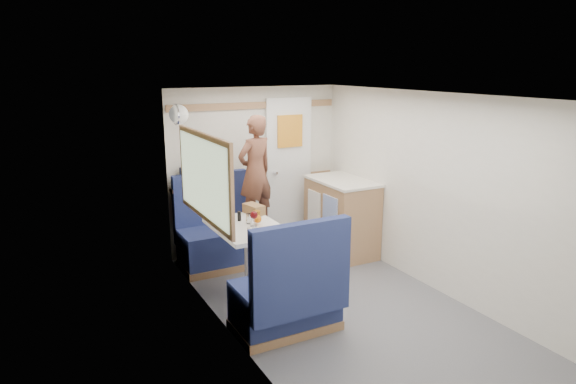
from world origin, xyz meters
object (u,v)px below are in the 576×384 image
tumbler_right (249,219)px  galley_counter (341,216)px  salt_grinder (252,225)px  duffel_bag (202,176)px  tumbler_mid (222,219)px  dome_light (179,114)px  person (255,172)px  tray (264,232)px  orange_fruit (258,219)px  beer_glass (257,216)px  bench_far (218,240)px  bench_near (289,300)px  dinette_table (248,241)px  cheese_block (265,231)px  tumbler_left (254,232)px  bread_loaf (254,209)px  pepper_grinder (239,216)px  wine_glass (254,216)px

tumbler_right → galley_counter: bearing=18.9°
galley_counter → salt_grinder: bearing=-155.7°
duffel_bag → tumbler_mid: (-0.13, -0.95, -0.24)m
dome_light → person: bearing=-8.5°
galley_counter → tray: size_ratio=2.81×
orange_fruit → tumbler_mid: size_ratio=0.71×
duffel_bag → beer_glass: (0.21, -1.03, -0.24)m
tray → salt_grinder: bearing=108.3°
bench_far → bench_near: same height
dinette_table → person: (0.42, 0.73, 0.52)m
bench_far → tray: bearing=-87.6°
beer_glass → bench_far: bearing=100.3°
dome_light → cheese_block: dome_light is taller
duffel_bag → orange_fruit: size_ratio=5.91×
duffel_bag → tumbler_right: (0.12, -1.06, -0.24)m
beer_glass → tumbler_right: bearing=-163.7°
tumbler_left → salt_grinder: (0.08, 0.23, -0.01)m
duffel_bag → tumbler_left: size_ratio=4.21×
bread_loaf → dinette_table: bearing=-122.7°
galley_counter → pepper_grinder: (-1.48, -0.36, 0.30)m
dome_light → wine_glass: bearing=-66.1°
cheese_block → wine_glass: 0.25m
pepper_grinder → bread_loaf: bread_loaf is taller
bread_loaf → tray: bearing=-105.9°
orange_fruit → bench_near: bearing=-96.9°
tray → wine_glass: 0.21m
pepper_grinder → salt_grinder: size_ratio=1.15×
dinette_table → tumbler_right: 0.22m
tumbler_mid → beer_glass: bearing=-13.7°
wine_glass → salt_grinder: wine_glass is taller
bench_far → tray: size_ratio=3.20×
beer_glass → duffel_bag: bearing=101.7°
wine_glass → tumbler_right: wine_glass is taller
tumbler_mid → tumbler_right: bearing=-24.0°
bench_far → wine_glass: 1.10m
beer_glass → person: bearing=66.7°
bench_near → salt_grinder: bench_near is taller
galley_counter → salt_grinder: (-1.47, -0.66, 0.30)m
tumbler_left → salt_grinder: bearing=70.3°
person → tumbler_mid: 0.89m
galley_counter → pepper_grinder: bearing=-166.2°
dome_light → wine_glass: 1.37m
tray → wine_glass: size_ratio=1.95×
galley_counter → orange_fruit: galley_counter is taller
cheese_block → pepper_grinder: 0.52m
galley_counter → beer_glass: galley_counter is taller
galley_counter → tumbler_mid: size_ratio=8.29×
bench_far → dome_light: 1.50m
bread_loaf → person: bearing=63.3°
tumbler_right → bench_far: bearing=93.4°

